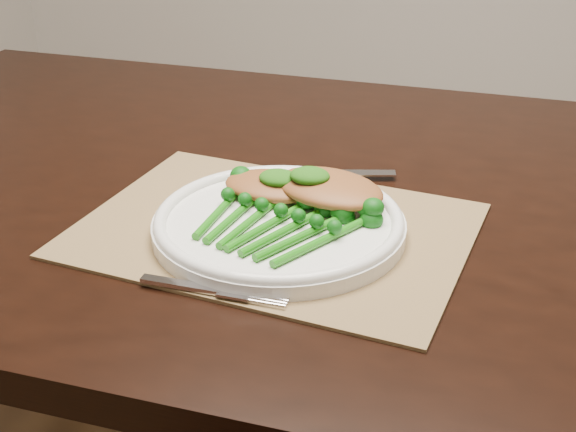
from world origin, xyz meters
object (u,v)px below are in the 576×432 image
(dining_table, at_px, (326,413))
(dinner_plate, at_px, (279,223))
(chicken_fillet_left, at_px, (273,186))
(placemat, at_px, (274,230))
(broccolini_bundle, at_px, (269,225))

(dining_table, xyz_separation_m, dinner_plate, (-0.03, -0.15, 0.39))
(dining_table, distance_m, chicken_fillet_left, 0.42)
(placemat, xyz_separation_m, chicken_fillet_left, (-0.02, 0.05, 0.03))
(dinner_plate, distance_m, chicken_fillet_left, 0.07)
(placemat, xyz_separation_m, broccolini_bundle, (0.00, -0.03, 0.02))
(placemat, bearing_deg, dinner_plate, -42.16)
(chicken_fillet_left, bearing_deg, dinner_plate, -64.25)
(dining_table, distance_m, broccolini_bundle, 0.43)
(chicken_fillet_left, bearing_deg, broccolini_bundle, -72.94)
(dinner_plate, height_order, chicken_fillet_left, chicken_fillet_left)
(dinner_plate, bearing_deg, chicken_fillet_left, 113.71)
(dinner_plate, xyz_separation_m, chicken_fillet_left, (-0.03, 0.06, 0.02))
(dinner_plate, relative_size, chicken_fillet_left, 2.41)
(dining_table, xyz_separation_m, placemat, (-0.03, -0.14, 0.37))
(broccolini_bundle, bearing_deg, dining_table, 97.30)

